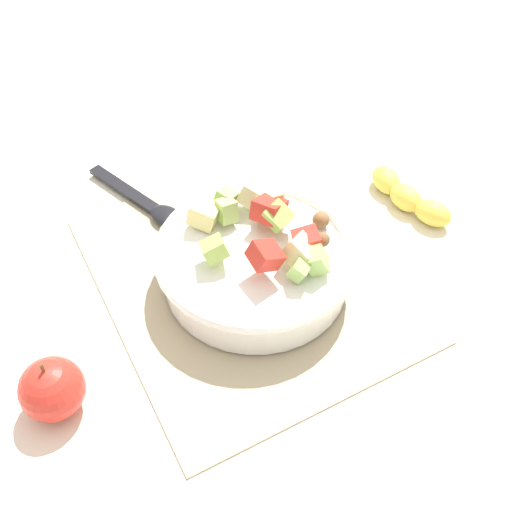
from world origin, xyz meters
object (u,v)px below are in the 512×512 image
salad_bowl (257,258)px  banana_whole (408,197)px  serving_spoon (150,205)px  whole_apple (52,389)px

salad_bowl → banana_whole: size_ratio=1.68×
serving_spoon → banana_whole: (-0.17, -0.34, 0.01)m
serving_spoon → banana_whole: 0.38m
banana_whole → salad_bowl: bearing=95.5°
salad_bowl → whole_apple: bearing=101.5°
whole_apple → salad_bowl: bearing=-78.5°
whole_apple → banana_whole: 0.55m
salad_bowl → serving_spoon: bearing=20.7°
whole_apple → banana_whole: bearing=-81.4°
whole_apple → banana_whole: size_ratio=0.54×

